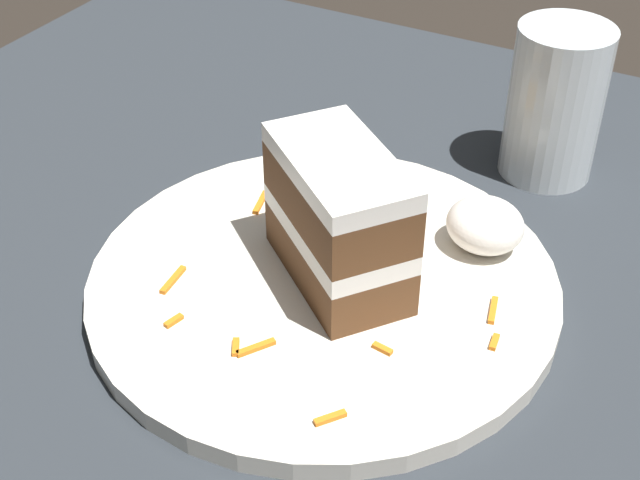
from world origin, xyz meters
TOP-DOWN VIEW (x-y plane):
  - ground_plane at (0.00, 0.00)m, footprint 6.00×6.00m
  - dining_table at (0.00, 0.00)m, footprint 0.96×0.82m
  - plate at (-0.02, -0.00)m, footprint 0.31×0.31m
  - cake_slice at (-0.01, 0.01)m, footprint 0.12×0.11m
  - cream_dollop at (0.06, 0.08)m, footprint 0.05×0.05m
  - orange_garnish at (-0.05, 0.11)m, footprint 0.06×0.06m
  - carrot_shreds_scatter at (-0.02, -0.04)m, footprint 0.21×0.18m
  - drinking_glass at (0.06, 0.21)m, footprint 0.07×0.07m

SIDE VIEW (x-z plane):
  - ground_plane at x=0.00m, z-range 0.00..0.00m
  - dining_table at x=0.00m, z-range 0.00..0.03m
  - plate at x=-0.02m, z-range 0.03..0.05m
  - carrot_shreds_scatter at x=-0.02m, z-range 0.05..0.05m
  - orange_garnish at x=-0.05m, z-range 0.05..0.05m
  - cream_dollop at x=0.06m, z-range 0.05..0.08m
  - drinking_glass at x=0.06m, z-range 0.02..0.14m
  - cake_slice at x=-0.01m, z-range 0.05..0.14m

